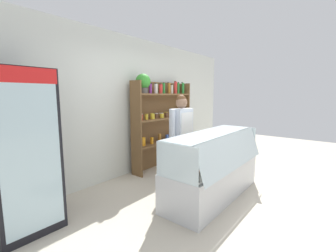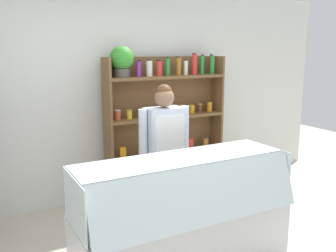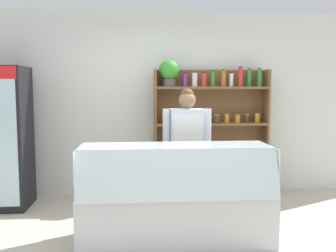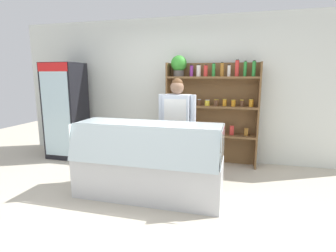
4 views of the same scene
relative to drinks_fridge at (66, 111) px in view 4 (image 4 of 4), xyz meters
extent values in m
plane|color=beige|center=(2.23, -1.38, -0.93)|extent=(12.00, 12.00, 0.00)
cube|color=silver|center=(2.23, 0.57, 0.42)|extent=(6.80, 0.10, 2.70)
cube|color=black|center=(0.00, 0.01, 0.00)|extent=(0.67, 0.61, 1.87)
cube|color=silver|center=(0.00, -0.30, 0.00)|extent=(0.59, 0.01, 1.67)
cube|color=red|center=(0.00, -0.31, 0.84)|extent=(0.63, 0.01, 0.16)
cylinder|color=#9E6623|center=(-0.18, -0.24, -0.60)|extent=(0.05, 0.05, 0.17)
cylinder|color=purple|center=(0.00, -0.24, -0.58)|extent=(0.07, 0.07, 0.20)
cylinder|color=red|center=(0.18, -0.24, -0.60)|extent=(0.06, 0.06, 0.17)
cylinder|color=#2D8C38|center=(-0.21, -0.24, -0.10)|extent=(0.05, 0.05, 0.19)
cylinder|color=#3356B2|center=(-0.07, -0.24, -0.10)|extent=(0.07, 0.07, 0.18)
cylinder|color=#3356B2|center=(0.07, -0.24, -0.10)|extent=(0.07, 0.07, 0.20)
cylinder|color=red|center=(0.21, -0.24, -0.11)|extent=(0.07, 0.07, 0.16)
cylinder|color=silver|center=(-0.21, -0.24, 0.39)|extent=(0.05, 0.05, 0.19)
cylinder|color=purple|center=(-0.07, -0.24, 0.38)|extent=(0.06, 0.06, 0.18)
cylinder|color=#9E6623|center=(0.07, -0.24, 0.39)|extent=(0.06, 0.06, 0.19)
cylinder|color=purple|center=(0.21, -0.24, 0.38)|extent=(0.07, 0.07, 0.18)
cube|color=brown|center=(2.84, 0.40, -0.01)|extent=(1.64, 0.02, 1.85)
cube|color=brown|center=(2.03, 0.26, -0.01)|extent=(0.03, 0.28, 1.85)
cube|color=brown|center=(3.64, 0.26, -0.01)|extent=(0.03, 0.28, 1.85)
cube|color=brown|center=(2.84, 0.26, -0.38)|extent=(1.58, 0.28, 0.04)
cube|color=brown|center=(2.84, 0.26, 0.14)|extent=(1.58, 0.28, 0.04)
cube|color=brown|center=(2.84, 0.26, 0.65)|extent=(1.58, 0.28, 0.04)
cylinder|color=#4C4742|center=(2.23, 0.26, 0.73)|extent=(0.19, 0.19, 0.11)
sphere|color=green|center=(2.23, 0.26, 0.90)|extent=(0.29, 0.29, 0.29)
cylinder|color=purple|center=(2.46, 0.29, 0.77)|extent=(0.06, 0.06, 0.19)
cylinder|color=black|center=(2.46, 0.26, 0.87)|extent=(0.04, 0.04, 0.02)
cylinder|color=silver|center=(2.59, 0.26, 0.77)|extent=(0.08, 0.08, 0.19)
cylinder|color=black|center=(2.59, 0.26, 0.87)|extent=(0.05, 0.05, 0.02)
cylinder|color=red|center=(2.72, 0.24, 0.77)|extent=(0.07, 0.07, 0.19)
cylinder|color=black|center=(2.72, 0.26, 0.87)|extent=(0.05, 0.05, 0.02)
cylinder|color=#2D8C38|center=(2.86, 0.27, 0.78)|extent=(0.06, 0.06, 0.22)
cylinder|color=black|center=(2.86, 0.26, 0.90)|extent=(0.04, 0.04, 0.02)
cylinder|color=#9E6623|center=(3.00, 0.24, 0.79)|extent=(0.06, 0.06, 0.23)
cylinder|color=black|center=(3.00, 0.26, 0.91)|extent=(0.04, 0.04, 0.02)
cylinder|color=silver|center=(3.12, 0.25, 0.77)|extent=(0.06, 0.06, 0.19)
cylinder|color=black|center=(3.12, 0.26, 0.87)|extent=(0.04, 0.04, 0.02)
cylinder|color=red|center=(3.25, 0.25, 0.81)|extent=(0.07, 0.07, 0.27)
cylinder|color=black|center=(3.25, 0.26, 0.95)|extent=(0.04, 0.04, 0.02)
cylinder|color=#2D8C38|center=(3.39, 0.27, 0.80)|extent=(0.06, 0.06, 0.25)
cylinder|color=black|center=(3.39, 0.26, 0.93)|extent=(0.04, 0.04, 0.02)
cylinder|color=#2D8C38|center=(3.53, 0.24, 0.80)|extent=(0.06, 0.06, 0.25)
cylinder|color=black|center=(3.53, 0.26, 0.93)|extent=(0.04, 0.04, 0.02)
cylinder|color=#BF4C2D|center=(2.16, 0.26, 0.21)|extent=(0.08, 0.08, 0.11)
cylinder|color=silver|center=(2.16, 0.26, 0.28)|extent=(0.08, 0.08, 0.01)
cylinder|color=yellow|center=(2.32, 0.27, 0.21)|extent=(0.07, 0.07, 0.10)
cylinder|color=gold|center=(2.32, 0.26, 0.26)|extent=(0.07, 0.07, 0.01)
cylinder|color=yellow|center=(2.47, 0.25, 0.21)|extent=(0.09, 0.09, 0.11)
cylinder|color=gold|center=(2.47, 0.26, 0.27)|extent=(0.09, 0.09, 0.01)
cylinder|color=brown|center=(2.61, 0.27, 0.21)|extent=(0.07, 0.07, 0.10)
cylinder|color=silver|center=(2.61, 0.26, 0.26)|extent=(0.07, 0.07, 0.01)
cylinder|color=yellow|center=(2.76, 0.25, 0.20)|extent=(0.09, 0.09, 0.09)
cylinder|color=silver|center=(2.76, 0.26, 0.25)|extent=(0.09, 0.09, 0.01)
cylinder|color=brown|center=(2.92, 0.25, 0.21)|extent=(0.08, 0.08, 0.10)
cylinder|color=gold|center=(2.92, 0.26, 0.27)|extent=(0.08, 0.08, 0.01)
cylinder|color=orange|center=(3.07, 0.26, 0.21)|extent=(0.07, 0.07, 0.11)
cylinder|color=gold|center=(3.07, 0.26, 0.27)|extent=(0.07, 0.07, 0.01)
cylinder|color=orange|center=(3.22, 0.25, 0.21)|extent=(0.07, 0.07, 0.10)
cylinder|color=gold|center=(3.22, 0.26, 0.27)|extent=(0.07, 0.07, 0.01)
cylinder|color=brown|center=(3.36, 0.27, 0.21)|extent=(0.07, 0.07, 0.11)
cylinder|color=gold|center=(3.36, 0.26, 0.27)|extent=(0.07, 0.07, 0.01)
cylinder|color=orange|center=(3.52, 0.26, 0.22)|extent=(0.07, 0.07, 0.12)
cylinder|color=gold|center=(3.52, 0.26, 0.28)|extent=(0.08, 0.08, 0.01)
cube|color=orange|center=(2.21, 0.26, -0.28)|extent=(0.08, 0.04, 0.17)
cube|color=orange|center=(2.46, 0.26, -0.29)|extent=(0.05, 0.04, 0.13)
cube|color=#9E6623|center=(2.71, 0.26, -0.27)|extent=(0.06, 0.04, 0.17)
cube|color=#3356B2|center=(2.96, 0.26, -0.30)|extent=(0.07, 0.04, 0.12)
cube|color=red|center=(3.21, 0.26, -0.28)|extent=(0.07, 0.04, 0.17)
cube|color=#9E6623|center=(3.46, 0.26, -0.30)|extent=(0.07, 0.05, 0.13)
cube|color=silver|center=(2.17, -1.30, -0.66)|extent=(1.96, 0.66, 0.55)
cube|color=white|center=(2.17, -1.30, -0.36)|extent=(1.90, 0.60, 0.03)
cube|color=silver|center=(2.17, -1.61, -0.16)|extent=(1.92, 0.16, 0.47)
cube|color=silver|center=(2.17, -1.25, 0.07)|extent=(1.92, 0.50, 0.01)
cube|color=silver|center=(1.20, -1.30, -0.16)|extent=(0.01, 0.62, 0.45)
cube|color=silver|center=(3.14, -1.30, -0.16)|extent=(0.01, 0.62, 0.45)
cube|color=tan|center=(1.40, -1.22, -0.33)|extent=(0.16, 0.14, 0.04)
cube|color=white|center=(1.40, -1.42, -0.32)|extent=(0.05, 0.03, 0.02)
cube|color=beige|center=(1.71, -1.22, -0.33)|extent=(0.16, 0.14, 0.05)
cube|color=white|center=(1.71, -1.42, -0.32)|extent=(0.05, 0.03, 0.02)
cube|color=beige|center=(2.02, -1.22, -0.32)|extent=(0.16, 0.14, 0.06)
cube|color=white|center=(2.02, -1.42, -0.32)|extent=(0.05, 0.03, 0.02)
cube|color=tan|center=(2.32, -1.22, -0.32)|extent=(0.16, 0.10, 0.06)
cube|color=white|center=(2.32, -1.42, -0.32)|extent=(0.05, 0.03, 0.02)
cube|color=beige|center=(2.63, -1.22, -0.32)|extent=(0.16, 0.12, 0.05)
cube|color=white|center=(2.63, -1.42, -0.32)|extent=(0.05, 0.03, 0.02)
cube|color=beige|center=(2.93, -1.22, -0.33)|extent=(0.16, 0.11, 0.05)
cube|color=white|center=(2.93, -1.42, -0.32)|extent=(0.05, 0.03, 0.02)
cylinder|color=tan|center=(1.37, -1.40, -0.28)|extent=(0.20, 0.16, 0.13)
cylinder|color=tan|center=(1.59, -1.40, -0.27)|extent=(0.20, 0.18, 0.16)
cylinder|color=white|center=(2.66, -1.38, -0.26)|extent=(0.07, 0.07, 0.19)
cylinder|color=white|center=(2.76, -1.38, -0.25)|extent=(0.07, 0.07, 0.19)
cylinder|color=#4C4233|center=(2.30, -0.53, -0.57)|extent=(0.13, 0.13, 0.73)
cylinder|color=#4C4233|center=(2.47, -0.53, -0.57)|extent=(0.13, 0.13, 0.73)
cube|color=silver|center=(2.38, -0.53, 0.10)|extent=(0.40, 0.24, 0.60)
cube|color=white|center=(2.38, -0.66, -0.22)|extent=(0.34, 0.01, 1.13)
cylinder|color=silver|center=(2.13, -0.53, 0.13)|extent=(0.09, 0.09, 0.54)
cylinder|color=silver|center=(2.64, -0.53, 0.13)|extent=(0.09, 0.09, 0.54)
sphere|color=#8C664C|center=(2.38, -0.53, 0.51)|extent=(0.21, 0.21, 0.21)
sphere|color=brown|center=(2.38, -0.52, 0.56)|extent=(0.18, 0.18, 0.18)
camera|label=1|loc=(-0.89, -2.84, 0.65)|focal=24.00mm
camera|label=2|loc=(0.55, -3.98, 1.01)|focal=40.00mm
camera|label=3|loc=(1.80, -5.03, 0.65)|focal=40.00mm
camera|label=4|loc=(3.29, -4.47, 0.68)|focal=28.00mm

